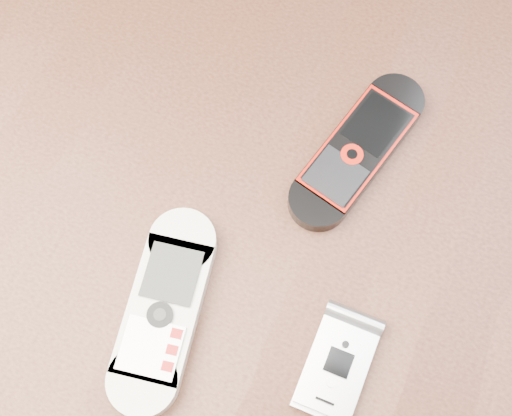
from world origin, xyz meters
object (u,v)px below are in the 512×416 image
object	(u,v)px
motorola_razr	(337,367)
nokia_white	(164,309)
nokia_black_red	(357,150)
table	(251,248)

from	to	relation	value
motorola_razr	nokia_white	bearing A→B (deg)	-175.80
nokia_white	motorola_razr	distance (m)	0.14
nokia_white	nokia_black_red	xyz separation A→B (m)	(0.09, 0.19, -0.00)
nokia_black_red	motorola_razr	distance (m)	0.18
table	nokia_white	distance (m)	0.16
nokia_white	nokia_black_red	bearing A→B (deg)	54.36
table	nokia_black_red	size ratio (longest dim) A/B	7.38
nokia_black_red	table	bearing A→B (deg)	-113.45
table	nokia_black_red	world-z (taller)	nokia_black_red
table	motorola_razr	xyz separation A→B (m)	(0.11, -0.09, 0.11)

